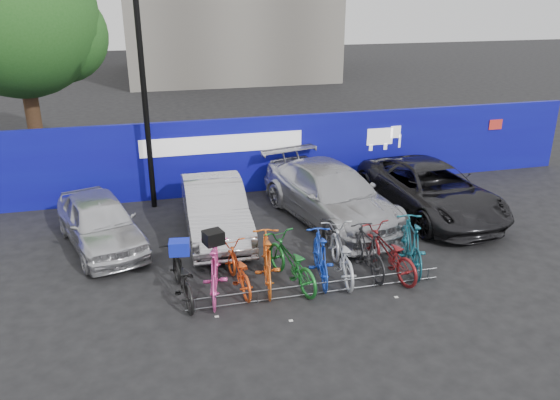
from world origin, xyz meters
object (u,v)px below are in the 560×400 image
object	(u,v)px
lamppost	(145,97)
car_2	(331,194)
car_1	(215,209)
bike_4	(291,262)
bike_1	(215,270)
bike_5	(320,256)
bike_3	(267,260)
bike_rack	(317,288)
bike_0	(182,276)
bike_9	(411,244)
bike_7	(367,250)
bike_8	(388,252)
bike_6	(341,254)
car_0	(100,222)
bike_2	(238,268)
car_3	(431,190)
tree	(25,22)

from	to	relation	value
lamppost	car_2	xyz separation A→B (m)	(4.79, -2.23, -2.50)
car_1	bike_4	world-z (taller)	car_1
bike_1	bike_5	distance (m)	2.37
bike_1	bike_4	size ratio (longest dim) A/B	0.98
bike_3	bike_4	distance (m)	0.53
bike_rack	bike_3	size ratio (longest dim) A/B	2.79
bike_1	bike_5	bearing A→B (deg)	-167.73
bike_0	bike_9	distance (m)	5.26
bike_rack	bike_7	distance (m)	1.61
bike_7	bike_9	world-z (taller)	bike_9
bike_8	car_1	bearing A→B (deg)	-53.76
car_1	bike_4	size ratio (longest dim) A/B	2.14
lamppost	bike_6	bearing A→B (deg)	-53.22
car_2	bike_4	distance (m)	3.76
bike_0	bike_3	bearing A→B (deg)	175.70
car_1	bike_6	size ratio (longest dim) A/B	2.08
bike_0	car_0	bearing A→B (deg)	-66.10
bike_2	bike_8	xyz separation A→B (m)	(3.42, -0.20, 0.06)
car_3	bike_6	size ratio (longest dim) A/B	2.48
tree	bike_rack	distance (m)	13.55
car_3	bike_8	world-z (taller)	car_3
bike_6	car_2	bearing A→B (deg)	-97.99
bike_7	car_2	bearing A→B (deg)	-95.49
car_0	bike_1	bearing A→B (deg)	-68.45
bike_7	car_0	bearing A→B (deg)	-27.85
bike_2	bike_6	bearing A→B (deg)	173.32
tree	bike_8	bearing A→B (deg)	-49.67
lamppost	bike_rack	world-z (taller)	lamppost
tree	bike_0	bearing A→B (deg)	-68.39
tree	bike_4	distance (m)	12.73
car_0	bike_1	xyz separation A→B (m)	(2.46, -3.03, -0.06)
bike_0	car_2	bearing A→B (deg)	-150.93
car_3	bike_2	xyz separation A→B (m)	(-6.10, -2.82, -0.25)
car_2	bike_8	distance (m)	3.27
bike_2	bike_4	size ratio (longest dim) A/B	0.88
bike_4	bike_8	bearing A→B (deg)	163.08
car_0	bike_8	size ratio (longest dim) A/B	1.92
car_2	bike_4	bearing A→B (deg)	-135.85
bike_rack	bike_9	bearing A→B (deg)	14.60
bike_4	car_1	bearing A→B (deg)	-82.55
bike_rack	bike_7	size ratio (longest dim) A/B	3.02
tree	bike_0	size ratio (longest dim) A/B	3.97
car_1	bike_9	world-z (taller)	car_1
bike_8	car_0	bearing A→B (deg)	-37.72
bike_2	bike_5	distance (m)	1.86
bike_4	bike_6	world-z (taller)	bike_6
bike_rack	car_0	size ratio (longest dim) A/B	1.43
bike_3	bike_5	size ratio (longest dim) A/B	1.07
car_1	bike_0	size ratio (longest dim) A/B	2.22
bike_6	bike_7	size ratio (longest dim) A/B	1.13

